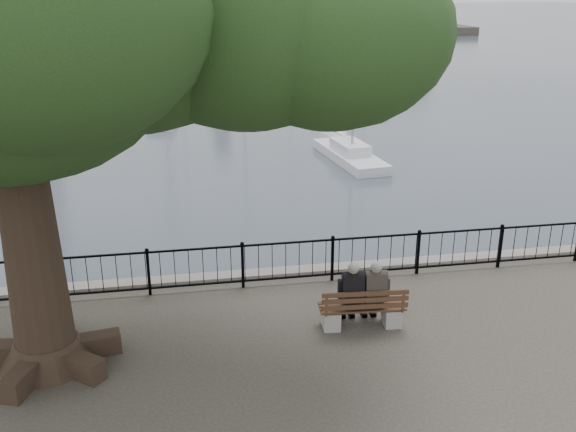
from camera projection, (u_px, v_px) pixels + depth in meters
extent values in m
cube|color=slate|center=(284.00, 293.00, 14.87)|extent=(200.00, 0.40, 1.20)
plane|color=#303842|center=(183.00, 26.00, 107.38)|extent=(260.00, 260.00, 0.00)
cube|color=black|center=(288.00, 243.00, 13.89)|extent=(22.00, 0.04, 0.04)
cube|color=black|center=(288.00, 277.00, 14.18)|extent=(22.00, 0.04, 0.04)
cube|color=gray|center=(331.00, 319.00, 12.37)|extent=(0.35, 0.44, 0.37)
cube|color=gray|center=(392.00, 316.00, 12.49)|extent=(0.35, 0.44, 0.37)
cube|color=#382316|center=(362.00, 307.00, 12.35)|extent=(1.69, 0.58, 0.04)
cube|color=#382316|center=(365.00, 300.00, 12.02)|extent=(1.66, 0.16, 0.37)
cube|color=black|center=(351.00, 302.00, 12.30)|extent=(0.35, 0.30, 0.22)
cube|color=black|center=(353.00, 288.00, 12.09)|extent=(0.42, 0.25, 0.55)
sphere|color=tan|center=(353.00, 269.00, 11.99)|extent=(0.21, 0.21, 0.21)
ellipsoid|color=gray|center=(354.00, 267.00, 11.95)|extent=(0.22, 0.22, 0.19)
cube|color=black|center=(348.00, 310.00, 12.66)|extent=(0.32, 0.43, 0.41)
cube|color=#282420|center=(374.00, 301.00, 12.35)|extent=(0.35, 0.30, 0.22)
cube|color=#282420|center=(376.00, 287.00, 12.13)|extent=(0.42, 0.25, 0.55)
sphere|color=tan|center=(376.00, 268.00, 12.03)|extent=(0.21, 0.21, 0.21)
ellipsoid|color=gray|center=(377.00, 266.00, 12.00)|extent=(0.22, 0.22, 0.19)
cube|color=#282420|center=(370.00, 309.00, 12.70)|extent=(0.32, 0.43, 0.41)
cone|color=black|center=(48.00, 351.00, 11.22)|extent=(1.63, 1.63, 0.48)
cone|color=black|center=(26.00, 209.00, 10.31)|extent=(1.06, 1.06, 5.76)
ellipsoid|color=#1C3816|center=(0.00, 36.00, 9.37)|extent=(5.56, 5.56, 4.34)
ellipsoid|color=#1C3816|center=(127.00, 7.00, 9.89)|extent=(4.99, 4.99, 3.89)
ellipsoid|color=#1C3816|center=(247.00, 19.00, 9.99)|extent=(4.41, 4.41, 3.44)
ellipsoid|color=#1C3816|center=(330.00, 33.00, 9.91)|extent=(3.84, 3.84, 2.99)
ellipsoid|color=#1C3816|center=(38.00, 14.00, 7.88)|extent=(4.41, 4.41, 3.44)
cube|color=slate|center=(17.00, 49.00, 66.36)|extent=(10.55, 10.55, 1.40)
cube|color=slate|center=(219.00, 58.00, 58.56)|extent=(5.99, 5.99, 1.40)
cube|color=gray|center=(218.00, 29.00, 57.69)|extent=(2.20, 2.59, 3.99)
cube|color=slate|center=(217.00, 4.00, 56.95)|extent=(2.59, 2.99, 0.30)
cube|color=silver|center=(166.00, 121.00, 34.94)|extent=(2.03, 4.82, 0.52)
cube|color=silver|center=(166.00, 112.00, 34.76)|extent=(1.24, 2.03, 0.39)
cylinder|color=#AAAABA|center=(160.00, 30.00, 33.03)|extent=(0.10, 0.10, 9.01)
cube|color=silver|center=(350.00, 158.00, 27.62)|extent=(2.14, 5.48, 0.59)
cube|color=silver|center=(350.00, 147.00, 27.45)|extent=(1.35, 2.29, 0.44)
cylinder|color=#AAAABA|center=(356.00, 45.00, 25.69)|extent=(0.12, 0.12, 8.95)
cube|color=silver|center=(363.00, 108.00, 38.37)|extent=(1.74, 4.97, 0.54)
cube|color=silver|center=(363.00, 100.00, 38.20)|extent=(1.15, 2.06, 0.41)
cylinder|color=#AAAABA|center=(368.00, 31.00, 36.57)|extent=(0.11, 0.11, 8.31)
cube|color=silver|center=(33.00, 117.00, 35.96)|extent=(1.56, 4.98, 0.55)
cube|color=silver|center=(32.00, 108.00, 35.79)|extent=(1.08, 2.05, 0.41)
cylinder|color=#AAAABA|center=(18.00, 22.00, 33.94)|extent=(0.11, 0.11, 9.61)
cube|color=silver|center=(243.00, 104.00, 39.54)|extent=(3.34, 5.66, 0.61)
cube|color=silver|center=(243.00, 96.00, 39.37)|extent=(1.82, 2.48, 0.46)
cylinder|color=#AAAABA|center=(242.00, 11.00, 37.36)|extent=(0.12, 0.12, 10.36)
cube|color=silver|center=(290.00, 81.00, 48.37)|extent=(2.25, 4.91, 0.53)
cube|color=silver|center=(290.00, 75.00, 48.19)|extent=(1.34, 2.09, 0.39)
cylinder|color=#AAAABA|center=(291.00, 14.00, 46.43)|extent=(0.11, 0.11, 9.14)
cube|color=silver|center=(159.00, 85.00, 46.65)|extent=(3.06, 4.89, 0.53)
cube|color=silver|center=(158.00, 78.00, 46.48)|extent=(1.64, 2.16, 0.40)
cylinder|color=#AAAABA|center=(153.00, 0.00, 44.36)|extent=(0.11, 0.11, 11.18)
cube|color=silver|center=(182.00, 80.00, 49.06)|extent=(3.64, 5.96, 0.64)
cube|color=silver|center=(181.00, 73.00, 48.89)|extent=(1.97, 2.62, 0.48)
cube|color=silver|center=(169.00, 88.00, 45.34)|extent=(2.33, 5.43, 0.58)
cube|color=silver|center=(169.00, 81.00, 45.17)|extent=(1.42, 2.29, 0.44)
cylinder|color=#AAAABA|center=(164.00, 4.00, 43.10)|extent=(0.12, 0.12, 10.77)
cube|color=#33312C|center=(367.00, 31.00, 90.07)|extent=(30.00, 8.00, 1.20)
cylinder|color=black|center=(336.00, 14.00, 86.54)|extent=(0.70, 0.70, 4.00)
cylinder|color=black|center=(374.00, 12.00, 89.37)|extent=(0.70, 0.70, 4.00)
cylinder|color=black|center=(418.00, 12.00, 89.43)|extent=(0.70, 0.70, 4.00)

